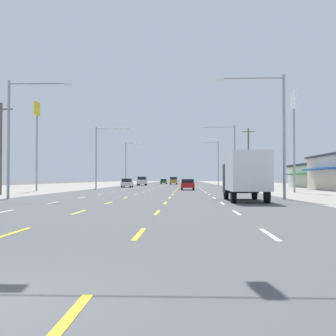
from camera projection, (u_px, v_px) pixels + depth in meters
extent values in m
plane|color=#4C4C4F|center=(167.00, 188.00, 70.79)|extent=(572.00, 572.00, 0.00)
cube|color=gray|center=(18.00, 188.00, 71.79)|extent=(28.00, 440.00, 0.01)
cube|color=gray|center=(321.00, 188.00, 69.79)|extent=(28.00, 440.00, 0.01)
cube|color=white|center=(2.00, 212.00, 19.56)|extent=(0.14, 2.60, 0.01)
cube|color=white|center=(53.00, 203.00, 27.05)|extent=(0.14, 2.60, 0.01)
cube|color=white|center=(82.00, 198.00, 34.54)|extent=(0.14, 2.60, 0.01)
cube|color=white|center=(100.00, 194.00, 42.03)|extent=(0.14, 2.60, 0.01)
cube|color=white|center=(113.00, 192.00, 49.52)|extent=(0.14, 2.60, 0.01)
cube|color=white|center=(123.00, 190.00, 57.01)|extent=(0.14, 2.60, 0.01)
cube|color=white|center=(130.00, 189.00, 64.51)|extent=(0.14, 2.60, 0.01)
cube|color=white|center=(136.00, 188.00, 72.00)|extent=(0.14, 2.60, 0.01)
cube|color=white|center=(140.00, 187.00, 79.49)|extent=(0.14, 2.60, 0.01)
cube|color=white|center=(144.00, 186.00, 86.98)|extent=(0.14, 2.60, 0.01)
cube|color=white|center=(148.00, 186.00, 94.47)|extent=(0.14, 2.60, 0.01)
cube|color=white|center=(150.00, 185.00, 101.96)|extent=(0.14, 2.60, 0.01)
cube|color=white|center=(153.00, 185.00, 109.46)|extent=(0.14, 2.60, 0.01)
cube|color=white|center=(155.00, 184.00, 116.95)|extent=(0.14, 2.60, 0.01)
cube|color=white|center=(157.00, 184.00, 124.44)|extent=(0.14, 2.60, 0.01)
cube|color=white|center=(158.00, 184.00, 131.93)|extent=(0.14, 2.60, 0.01)
cube|color=white|center=(160.00, 183.00, 139.42)|extent=(0.14, 2.60, 0.01)
cube|color=white|center=(161.00, 183.00, 146.91)|extent=(0.14, 2.60, 0.01)
cube|color=white|center=(162.00, 183.00, 154.40)|extent=(0.14, 2.60, 0.01)
cube|color=white|center=(163.00, 183.00, 161.90)|extent=(0.14, 2.60, 0.01)
cube|color=white|center=(164.00, 183.00, 169.39)|extent=(0.14, 2.60, 0.01)
cube|color=white|center=(165.00, 183.00, 176.88)|extent=(0.14, 2.60, 0.01)
cube|color=white|center=(166.00, 182.00, 184.37)|extent=(0.14, 2.60, 0.01)
cube|color=white|center=(167.00, 182.00, 191.86)|extent=(0.14, 2.60, 0.01)
cube|color=white|center=(168.00, 182.00, 199.35)|extent=(0.14, 2.60, 0.01)
cube|color=white|center=(168.00, 182.00, 206.85)|extent=(0.14, 2.60, 0.01)
cube|color=white|center=(169.00, 182.00, 214.34)|extent=(0.14, 2.60, 0.01)
cube|color=white|center=(169.00, 182.00, 221.83)|extent=(0.14, 2.60, 0.01)
cube|color=yellow|center=(12.00, 233.00, 11.92)|extent=(0.14, 2.60, 0.01)
cube|color=yellow|center=(79.00, 212.00, 19.42)|extent=(0.14, 2.60, 0.01)
cube|color=yellow|center=(109.00, 203.00, 26.91)|extent=(0.14, 2.60, 0.01)
cube|color=yellow|center=(126.00, 198.00, 34.40)|extent=(0.14, 2.60, 0.01)
cube|color=yellow|center=(136.00, 194.00, 41.89)|extent=(0.14, 2.60, 0.01)
cube|color=yellow|center=(144.00, 192.00, 49.38)|extent=(0.14, 2.60, 0.01)
cube|color=yellow|center=(149.00, 190.00, 56.87)|extent=(0.14, 2.60, 0.01)
cube|color=yellow|center=(153.00, 189.00, 64.36)|extent=(0.14, 2.60, 0.01)
cube|color=yellow|center=(157.00, 188.00, 71.86)|extent=(0.14, 2.60, 0.01)
cube|color=yellow|center=(160.00, 187.00, 79.35)|extent=(0.14, 2.60, 0.01)
cube|color=yellow|center=(162.00, 186.00, 86.84)|extent=(0.14, 2.60, 0.01)
cube|color=yellow|center=(164.00, 186.00, 94.33)|extent=(0.14, 2.60, 0.01)
cube|color=yellow|center=(165.00, 185.00, 101.82)|extent=(0.14, 2.60, 0.01)
cube|color=yellow|center=(167.00, 185.00, 109.31)|extent=(0.14, 2.60, 0.01)
cube|color=yellow|center=(168.00, 184.00, 116.81)|extent=(0.14, 2.60, 0.01)
cube|color=yellow|center=(169.00, 184.00, 124.30)|extent=(0.14, 2.60, 0.01)
cube|color=yellow|center=(170.00, 184.00, 131.79)|extent=(0.14, 2.60, 0.01)
cube|color=yellow|center=(171.00, 183.00, 139.28)|extent=(0.14, 2.60, 0.01)
cube|color=yellow|center=(171.00, 183.00, 146.77)|extent=(0.14, 2.60, 0.01)
cube|color=yellow|center=(172.00, 183.00, 154.26)|extent=(0.14, 2.60, 0.01)
cube|color=yellow|center=(173.00, 183.00, 161.75)|extent=(0.14, 2.60, 0.01)
cube|color=yellow|center=(173.00, 183.00, 169.25)|extent=(0.14, 2.60, 0.01)
cube|color=yellow|center=(174.00, 183.00, 176.74)|extent=(0.14, 2.60, 0.01)
cube|color=yellow|center=(174.00, 182.00, 184.23)|extent=(0.14, 2.60, 0.01)
cube|color=yellow|center=(175.00, 182.00, 191.72)|extent=(0.14, 2.60, 0.01)
cube|color=yellow|center=(175.00, 182.00, 199.21)|extent=(0.14, 2.60, 0.01)
cube|color=yellow|center=(176.00, 182.00, 206.70)|extent=(0.14, 2.60, 0.01)
cube|color=yellow|center=(176.00, 182.00, 214.20)|extent=(0.14, 2.60, 0.01)
cube|color=yellow|center=(176.00, 182.00, 221.69)|extent=(0.14, 2.60, 0.01)
cube|color=yellow|center=(59.00, 330.00, 4.29)|extent=(0.14, 2.60, 0.01)
cube|color=yellow|center=(139.00, 234.00, 11.78)|extent=(0.14, 2.60, 0.01)
cube|color=yellow|center=(157.00, 212.00, 19.27)|extent=(0.14, 2.60, 0.01)
cube|color=yellow|center=(165.00, 203.00, 26.77)|extent=(0.14, 2.60, 0.01)
cube|color=yellow|center=(170.00, 198.00, 34.26)|extent=(0.14, 2.60, 0.01)
cube|color=yellow|center=(173.00, 194.00, 41.75)|extent=(0.14, 2.60, 0.01)
cube|color=yellow|center=(174.00, 192.00, 49.24)|extent=(0.14, 2.60, 0.01)
cube|color=yellow|center=(176.00, 190.00, 56.73)|extent=(0.14, 2.60, 0.01)
cube|color=yellow|center=(177.00, 189.00, 64.22)|extent=(0.14, 2.60, 0.01)
cube|color=yellow|center=(178.00, 188.00, 71.71)|extent=(0.14, 2.60, 0.01)
cube|color=yellow|center=(179.00, 187.00, 79.21)|extent=(0.14, 2.60, 0.01)
cube|color=yellow|center=(179.00, 186.00, 86.70)|extent=(0.14, 2.60, 0.01)
cube|color=yellow|center=(180.00, 186.00, 94.19)|extent=(0.14, 2.60, 0.01)
cube|color=yellow|center=(180.00, 185.00, 101.68)|extent=(0.14, 2.60, 0.01)
cube|color=yellow|center=(181.00, 185.00, 109.17)|extent=(0.14, 2.60, 0.01)
cube|color=yellow|center=(181.00, 184.00, 116.66)|extent=(0.14, 2.60, 0.01)
cube|color=yellow|center=(181.00, 184.00, 124.16)|extent=(0.14, 2.60, 0.01)
cube|color=yellow|center=(181.00, 184.00, 131.65)|extent=(0.14, 2.60, 0.01)
cube|color=yellow|center=(182.00, 184.00, 139.14)|extent=(0.14, 2.60, 0.01)
cube|color=yellow|center=(182.00, 183.00, 146.63)|extent=(0.14, 2.60, 0.01)
cube|color=yellow|center=(182.00, 183.00, 154.12)|extent=(0.14, 2.60, 0.01)
cube|color=yellow|center=(182.00, 183.00, 161.61)|extent=(0.14, 2.60, 0.01)
cube|color=yellow|center=(182.00, 183.00, 169.11)|extent=(0.14, 2.60, 0.01)
cube|color=yellow|center=(182.00, 183.00, 176.60)|extent=(0.14, 2.60, 0.01)
cube|color=yellow|center=(183.00, 182.00, 184.09)|extent=(0.14, 2.60, 0.01)
cube|color=yellow|center=(183.00, 182.00, 191.58)|extent=(0.14, 2.60, 0.01)
cube|color=yellow|center=(183.00, 182.00, 199.07)|extent=(0.14, 2.60, 0.01)
cube|color=yellow|center=(183.00, 182.00, 206.56)|extent=(0.14, 2.60, 0.01)
cube|color=yellow|center=(183.00, 182.00, 214.05)|extent=(0.14, 2.60, 0.01)
cube|color=yellow|center=(183.00, 182.00, 221.55)|extent=(0.14, 2.60, 0.01)
cube|color=white|center=(269.00, 235.00, 11.64)|extent=(0.14, 2.60, 0.01)
cube|color=white|center=(237.00, 213.00, 19.13)|extent=(0.14, 2.60, 0.01)
cube|color=white|center=(222.00, 203.00, 26.62)|extent=(0.14, 2.60, 0.01)
cube|color=white|center=(214.00, 198.00, 34.12)|extent=(0.14, 2.60, 0.01)
cube|color=white|center=(209.00, 194.00, 41.61)|extent=(0.14, 2.60, 0.01)
cube|color=white|center=(205.00, 192.00, 49.10)|extent=(0.14, 2.60, 0.01)
cube|color=white|center=(203.00, 190.00, 56.59)|extent=(0.14, 2.60, 0.01)
cube|color=white|center=(201.00, 189.00, 64.08)|extent=(0.14, 2.60, 0.01)
cube|color=white|center=(199.00, 188.00, 71.57)|extent=(0.14, 2.60, 0.01)
cube|color=white|center=(198.00, 187.00, 79.07)|extent=(0.14, 2.60, 0.01)
cube|color=white|center=(197.00, 186.00, 86.56)|extent=(0.14, 2.60, 0.01)
cube|color=white|center=(196.00, 186.00, 94.05)|extent=(0.14, 2.60, 0.01)
cube|color=white|center=(195.00, 185.00, 101.54)|extent=(0.14, 2.60, 0.01)
cube|color=white|center=(195.00, 185.00, 109.03)|extent=(0.14, 2.60, 0.01)
cube|color=white|center=(194.00, 184.00, 116.52)|extent=(0.14, 2.60, 0.01)
cube|color=white|center=(193.00, 184.00, 124.01)|extent=(0.14, 2.60, 0.01)
cube|color=white|center=(193.00, 184.00, 131.51)|extent=(0.14, 2.60, 0.01)
cube|color=white|center=(193.00, 184.00, 139.00)|extent=(0.14, 2.60, 0.01)
cube|color=white|center=(192.00, 183.00, 146.49)|extent=(0.14, 2.60, 0.01)
cube|color=white|center=(192.00, 183.00, 153.98)|extent=(0.14, 2.60, 0.01)
cube|color=white|center=(192.00, 183.00, 161.47)|extent=(0.14, 2.60, 0.01)
cube|color=white|center=(191.00, 183.00, 168.96)|extent=(0.14, 2.60, 0.01)
cube|color=white|center=(191.00, 183.00, 176.46)|extent=(0.14, 2.60, 0.01)
cube|color=white|center=(191.00, 182.00, 183.95)|extent=(0.14, 2.60, 0.01)
cube|color=white|center=(191.00, 182.00, 191.44)|extent=(0.14, 2.60, 0.01)
cube|color=white|center=(190.00, 182.00, 198.93)|extent=(0.14, 2.60, 0.01)
cube|color=white|center=(190.00, 182.00, 206.42)|extent=(0.14, 2.60, 0.01)
cube|color=white|center=(190.00, 182.00, 213.91)|extent=(0.14, 2.60, 0.01)
cube|color=white|center=(190.00, 182.00, 221.40)|extent=(0.14, 2.60, 0.01)
cube|color=black|center=(240.00, 178.00, 31.86)|extent=(2.40, 1.90, 2.10)
cube|color=silver|center=(247.00, 171.00, 28.17)|extent=(2.40, 5.10, 2.50)
cylinder|color=black|center=(226.00, 193.00, 31.82)|extent=(0.30, 0.96, 0.96)
cylinder|color=black|center=(254.00, 193.00, 31.74)|extent=(0.30, 0.96, 0.96)
cylinder|color=black|center=(233.00, 195.00, 26.93)|extent=(0.30, 0.96, 0.96)
cylinder|color=black|center=(267.00, 195.00, 26.85)|extent=(0.30, 0.96, 0.96)
cube|color=red|center=(188.00, 185.00, 58.73)|extent=(1.80, 4.50, 0.62)
cube|color=black|center=(188.00, 181.00, 58.65)|extent=(1.62, 2.10, 0.52)
cylinder|color=black|center=(182.00, 187.00, 60.30)|extent=(0.22, 0.64, 0.64)
cylinder|color=black|center=(193.00, 187.00, 60.24)|extent=(0.22, 0.64, 0.64)
cylinder|color=black|center=(182.00, 188.00, 57.21)|extent=(0.22, 0.64, 0.64)
cylinder|color=black|center=(194.00, 188.00, 57.14)|extent=(0.22, 0.64, 0.64)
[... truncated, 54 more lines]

